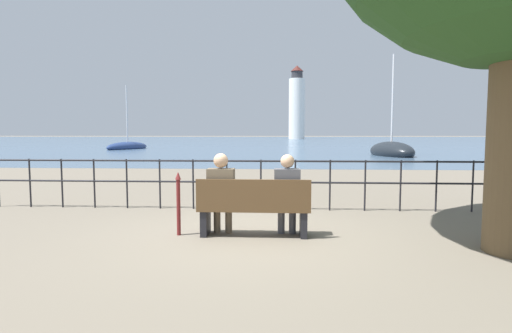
% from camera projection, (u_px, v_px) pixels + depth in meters
% --- Properties ---
extents(ground_plane, '(1000.00, 1000.00, 0.00)m').
position_uv_depth(ground_plane, '(254.00, 235.00, 6.22)').
color(ground_plane, '#706656').
extents(harbor_water, '(600.00, 300.00, 0.01)m').
position_uv_depth(harbor_water, '(280.00, 138.00, 167.38)').
color(harbor_water, '#47607A').
rests_on(harbor_water, ground_plane).
extents(park_bench, '(1.73, 0.45, 0.90)m').
position_uv_depth(park_bench, '(254.00, 209.00, 6.12)').
color(park_bench, brown).
rests_on(park_bench, ground_plane).
extents(seated_person_left, '(0.41, 0.35, 1.28)m').
position_uv_depth(seated_person_left, '(221.00, 190.00, 6.21)').
color(seated_person_left, brown).
rests_on(seated_person_left, ground_plane).
extents(seated_person_right, '(0.39, 0.35, 1.27)m').
position_uv_depth(seated_person_right, '(287.00, 191.00, 6.15)').
color(seated_person_right, '#4C4C51').
rests_on(seated_person_right, ground_plane).
extents(promenade_railing, '(11.47, 0.04, 1.05)m').
position_uv_depth(promenade_railing, '(261.00, 177.00, 8.30)').
color(promenade_railing, black).
rests_on(promenade_railing, ground_plane).
extents(closed_umbrella, '(0.09, 0.09, 1.00)m').
position_uv_depth(closed_umbrella, '(178.00, 200.00, 6.19)').
color(closed_umbrella, maroon).
rests_on(closed_umbrella, ground_plane).
extents(sailboat_0, '(3.12, 6.22, 7.92)m').
position_uv_depth(sailboat_0, '(391.00, 151.00, 29.78)').
color(sailboat_0, black).
rests_on(sailboat_0, ground_plane).
extents(sailboat_1, '(3.33, 7.01, 7.22)m').
position_uv_depth(sailboat_1, '(128.00, 147.00, 43.35)').
color(sailboat_1, navy).
rests_on(sailboat_1, ground_plane).
extents(harbor_lighthouse, '(5.58, 5.58, 25.78)m').
position_uv_depth(harbor_lighthouse, '(297.00, 105.00, 140.66)').
color(harbor_lighthouse, white).
rests_on(harbor_lighthouse, ground_plane).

